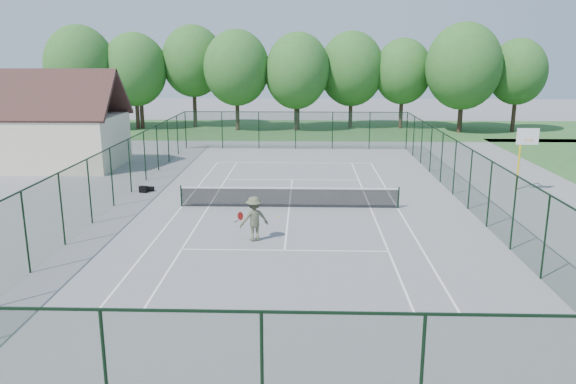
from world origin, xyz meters
The scene contains 11 objects.
ground centered at (0.00, 0.00, 0.00)m, with size 140.00×140.00×0.00m, color gray.
grass_far centered at (0.00, 30.00, 0.01)m, with size 80.00×16.00×0.01m, color #396C30.
court_lines centered at (0.00, 0.00, 0.00)m, with size 11.05×23.85×0.01m.
tennis_net centered at (0.00, 0.00, 0.58)m, with size 11.08×0.08×1.10m.
fence_enclosure centered at (0.00, 0.00, 1.56)m, with size 18.05×36.05×3.02m.
utility_building centered at (-16.00, 10.00, 3.12)m, with size 8.60×6.27×6.63m.
tree_line_far centered at (0.00, 30.00, 5.99)m, with size 39.40×6.40×9.70m.
basketball_goal centered at (12.92, 3.73, 2.57)m, with size 1.20×1.43×3.65m.
sports_bag_a centered at (-8.27, 2.87, 0.18)m, with size 0.46×0.27×0.37m, color black.
sports_bag_b centered at (-7.95, 3.21, 0.13)m, with size 0.33×0.20×0.26m, color black.
tennis_player centered at (-1.31, -5.22, 0.94)m, with size 1.87×1.11×1.89m.
Camera 1 is at (0.78, -27.44, 7.62)m, focal length 35.00 mm.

